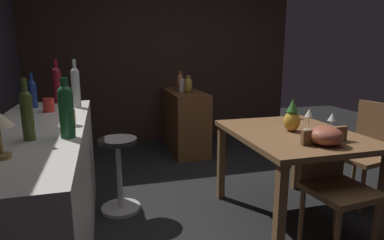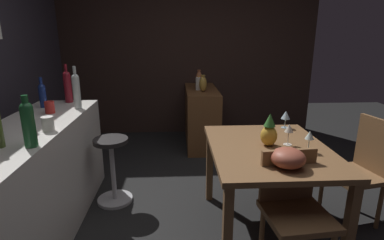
% 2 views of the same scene
% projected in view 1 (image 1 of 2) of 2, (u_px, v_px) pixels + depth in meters
% --- Properties ---
extents(ground_plane, '(9.00, 9.00, 0.00)m').
position_uv_depth(ground_plane, '(233.00, 216.00, 2.72)').
color(ground_plane, black).
extents(wall_side_right, '(0.10, 4.40, 2.60)m').
position_uv_depth(wall_side_right, '(150.00, 55.00, 4.76)').
color(wall_side_right, '#33231E').
rests_on(wall_side_right, ground_plane).
extents(dining_table, '(1.13, 0.90, 0.74)m').
position_uv_depth(dining_table, '(292.00, 143.00, 2.54)').
color(dining_table, brown).
rests_on(dining_table, ground_plane).
extents(kitchen_counter, '(2.10, 0.60, 0.90)m').
position_uv_depth(kitchen_counter, '(41.00, 194.00, 2.09)').
color(kitchen_counter, silver).
rests_on(kitchen_counter, ground_plane).
extents(sideboard_cabinet, '(1.10, 0.44, 0.82)m').
position_uv_depth(sideboard_cabinet, '(184.00, 121.00, 4.47)').
color(sideboard_cabinet, brown).
rests_on(sideboard_cabinet, ground_plane).
extents(chair_near_window, '(0.44, 0.44, 0.84)m').
position_uv_depth(chair_near_window, '(334.00, 184.00, 2.17)').
color(chair_near_window, brown).
rests_on(chair_near_window, ground_plane).
extents(chair_by_doorway, '(0.47, 0.47, 0.91)m').
position_uv_depth(chair_by_doorway, '(366.00, 150.00, 2.90)').
color(chair_by_doorway, brown).
rests_on(chair_by_doorway, ground_plane).
extents(bar_stool, '(0.34, 0.34, 0.64)m').
position_uv_depth(bar_stool, '(119.00, 173.00, 2.75)').
color(bar_stool, '#262323').
rests_on(bar_stool, ground_plane).
extents(wine_glass_left, '(0.07, 0.07, 0.17)m').
position_uv_depth(wine_glass_left, '(309.00, 114.00, 2.56)').
color(wine_glass_left, silver).
rests_on(wine_glass_left, dining_table).
extents(wine_glass_right, '(0.07, 0.07, 0.16)m').
position_uv_depth(wine_glass_right, '(332.00, 118.00, 2.45)').
color(wine_glass_right, silver).
rests_on(wine_glass_right, dining_table).
extents(wine_glass_center, '(0.08, 0.08, 0.16)m').
position_uv_depth(wine_glass_center, '(293.00, 106.00, 3.01)').
color(wine_glass_center, silver).
rests_on(wine_glass_center, dining_table).
extents(pineapple_centerpiece, '(0.13, 0.13, 0.26)m').
position_uv_depth(pineapple_centerpiece, '(292.00, 118.00, 2.52)').
color(pineapple_centerpiece, gold).
rests_on(pineapple_centerpiece, dining_table).
extents(fruit_bowl, '(0.22, 0.22, 0.13)m').
position_uv_depth(fruit_bowl, '(326.00, 136.00, 2.16)').
color(fruit_bowl, '#9E4C38').
rests_on(fruit_bowl, dining_table).
extents(wine_bottle_olive, '(0.06, 0.06, 0.32)m').
position_uv_depth(wine_bottle_olive, '(27.00, 113.00, 1.67)').
color(wine_bottle_olive, '#475623').
rests_on(wine_bottle_olive, kitchen_counter).
extents(wine_bottle_ruby, '(0.08, 0.08, 0.39)m').
position_uv_depth(wine_bottle_ruby, '(57.00, 84.00, 2.87)').
color(wine_bottle_ruby, maroon).
rests_on(wine_bottle_ruby, kitchen_counter).
extents(wine_bottle_green, '(0.08, 0.08, 0.33)m').
position_uv_depth(wine_bottle_green, '(66.00, 109.00, 1.72)').
color(wine_bottle_green, '#1E592D').
rests_on(wine_bottle_green, kitchen_counter).
extents(wine_bottle_cobalt, '(0.06, 0.06, 0.29)m').
position_uv_depth(wine_bottle_cobalt, '(32.00, 92.00, 2.64)').
color(wine_bottle_cobalt, navy).
rests_on(wine_bottle_cobalt, kitchen_counter).
extents(wine_bottle_clear, '(0.07, 0.07, 0.39)m').
position_uv_depth(wine_bottle_clear, '(76.00, 86.00, 2.65)').
color(wine_bottle_clear, silver).
rests_on(wine_bottle_clear, kitchen_counter).
extents(cup_white, '(0.12, 0.09, 0.10)m').
position_uv_depth(cup_white, '(68.00, 117.00, 2.04)').
color(cup_white, white).
rests_on(cup_white, kitchen_counter).
extents(cup_red, '(0.12, 0.08, 0.11)m').
position_uv_depth(cup_red, '(49.00, 105.00, 2.47)').
color(cup_red, red).
rests_on(cup_red, kitchen_counter).
extents(pillar_candle_tall, '(0.08, 0.08, 0.20)m').
position_uv_depth(pillar_candle_tall, '(182.00, 85.00, 4.28)').
color(pillar_candle_tall, white).
rests_on(pillar_candle_tall, sideboard_cabinet).
extents(vase_brass, '(0.10, 0.10, 0.23)m').
position_uv_depth(vase_brass, '(188.00, 85.00, 4.16)').
color(vase_brass, '#B78C38').
rests_on(vase_brass, sideboard_cabinet).
extents(vase_copper, '(0.09, 0.09, 0.26)m').
position_uv_depth(vase_copper, '(180.00, 82.00, 4.44)').
color(vase_copper, '#B26038').
rests_on(vase_copper, sideboard_cabinet).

